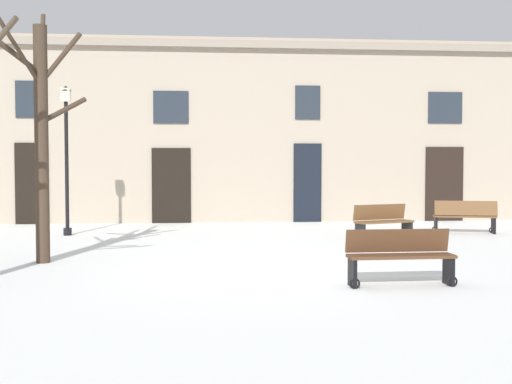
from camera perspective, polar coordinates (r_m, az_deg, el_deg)
ground_plane at (r=11.79m, az=0.82°, el=-6.89°), size 36.25×36.25×0.00m
building_facade at (r=21.29m, az=-1.83°, el=5.65°), size 22.66×0.60×6.08m
tree_foreground at (r=13.08m, az=-18.70°, el=5.27°), size 2.09×1.92×5.01m
streetlamp at (r=17.95m, az=-16.56°, el=4.09°), size 0.30×0.30×4.03m
bench_back_to_back_right at (r=18.69m, az=18.14°, el=-2.06°), size 1.75×0.87×0.92m
bench_far_corner at (r=10.41m, az=12.72°, el=-5.55°), size 1.74×0.47×0.89m
bench_near_center_tree at (r=17.06m, az=11.25°, el=-2.55°), size 1.68×0.99×0.87m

